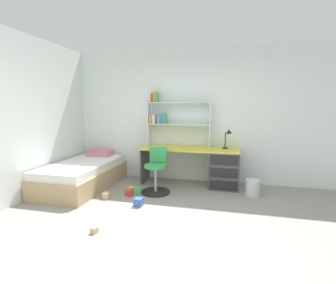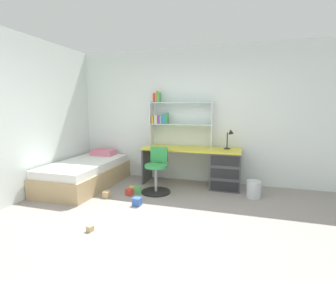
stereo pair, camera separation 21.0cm
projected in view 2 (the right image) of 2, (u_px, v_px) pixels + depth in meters
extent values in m
cube|color=gray|center=(160.00, 237.00, 3.04)|extent=(6.09, 5.82, 0.02)
cube|color=silver|center=(197.00, 116.00, 5.17)|extent=(6.09, 0.06, 2.72)
cube|color=gold|center=(191.00, 149.00, 4.94)|extent=(1.89, 0.59, 0.04)
cube|color=#4C4C51|center=(226.00, 170.00, 4.80)|extent=(0.56, 0.56, 0.70)
cube|color=#4C4C51|center=(147.00, 164.00, 5.26)|extent=(0.03, 0.53, 0.70)
cube|color=black|center=(224.00, 186.00, 4.56)|extent=(0.50, 0.01, 0.18)
cube|color=black|center=(225.00, 174.00, 4.53)|extent=(0.50, 0.01, 0.18)
cube|color=black|center=(225.00, 161.00, 4.50)|extent=(0.50, 0.01, 0.18)
cube|color=silver|center=(152.00, 123.00, 5.29)|extent=(0.02, 0.22, 0.91)
cube|color=silver|center=(212.00, 125.00, 4.94)|extent=(0.02, 0.22, 0.91)
cube|color=silver|center=(181.00, 124.00, 5.12)|extent=(1.24, 0.22, 0.02)
cube|color=silver|center=(181.00, 103.00, 5.06)|extent=(1.24, 0.22, 0.02)
cube|color=gold|center=(154.00, 119.00, 5.27)|extent=(0.03, 0.20, 0.16)
cube|color=beige|center=(156.00, 119.00, 5.25)|extent=(0.04, 0.16, 0.18)
cube|color=beige|center=(158.00, 119.00, 5.24)|extent=(0.03, 0.20, 0.17)
cube|color=purple|center=(160.00, 120.00, 5.23)|extent=(0.03, 0.13, 0.16)
cube|color=beige|center=(161.00, 120.00, 5.22)|extent=(0.02, 0.14, 0.17)
cube|color=#338CBF|center=(163.00, 119.00, 5.21)|extent=(0.03, 0.14, 0.18)
cube|color=#338CBF|center=(165.00, 119.00, 5.20)|extent=(0.04, 0.16, 0.20)
cube|color=#4CA559|center=(167.00, 118.00, 5.18)|extent=(0.03, 0.16, 0.22)
cube|color=beige|center=(153.00, 98.00, 5.21)|extent=(0.03, 0.16, 0.16)
cube|color=red|center=(155.00, 98.00, 5.20)|extent=(0.04, 0.15, 0.18)
cube|color=gold|center=(157.00, 97.00, 5.18)|extent=(0.03, 0.15, 0.22)
cube|color=#4CA559|center=(159.00, 97.00, 5.17)|extent=(0.04, 0.16, 0.20)
cylinder|color=black|center=(227.00, 149.00, 4.83)|extent=(0.12, 0.12, 0.02)
cylinder|color=black|center=(227.00, 140.00, 4.81)|extent=(0.02, 0.02, 0.30)
cone|color=black|center=(232.00, 133.00, 4.72)|extent=(0.12, 0.11, 0.13)
cylinder|color=black|center=(156.00, 192.00, 4.58)|extent=(0.52, 0.52, 0.03)
cylinder|color=#A5A8AD|center=(156.00, 180.00, 4.55)|extent=(0.05, 0.05, 0.47)
cylinder|color=green|center=(156.00, 166.00, 4.51)|extent=(0.40, 0.40, 0.05)
cube|color=green|center=(159.00, 154.00, 4.66)|extent=(0.32, 0.04, 0.28)
cube|color=tan|center=(85.00, 177.00, 4.96)|extent=(1.01, 1.89, 0.35)
cube|color=white|center=(85.00, 165.00, 4.93)|extent=(0.95, 1.83, 0.14)
cube|color=#D8728C|center=(103.00, 152.00, 5.57)|extent=(0.50, 0.32, 0.12)
cylinder|color=silver|center=(254.00, 189.00, 4.32)|extent=(0.24, 0.24, 0.29)
cube|color=#479E51|center=(138.00, 190.00, 4.53)|extent=(0.16, 0.16, 0.13)
cube|color=#3860B7|center=(137.00, 202.00, 3.98)|extent=(0.13, 0.13, 0.12)
cube|color=gold|center=(132.00, 189.00, 4.60)|extent=(0.14, 0.14, 0.10)
cube|color=tan|center=(90.00, 228.00, 3.16)|extent=(0.09, 0.09, 0.07)
cube|color=red|center=(130.00, 192.00, 4.44)|extent=(0.14, 0.14, 0.11)
cube|color=tan|center=(107.00, 194.00, 4.33)|extent=(0.11, 0.11, 0.11)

